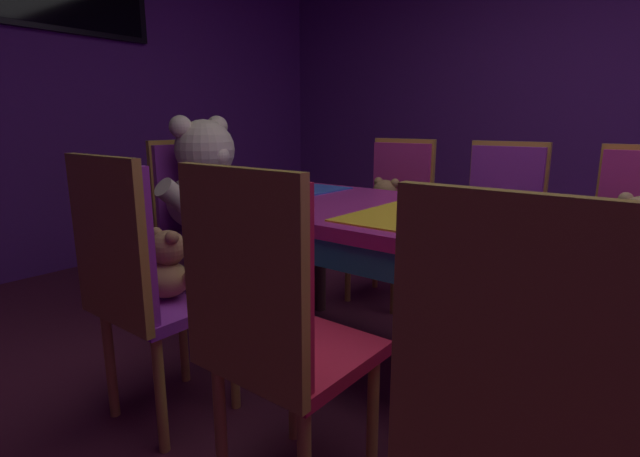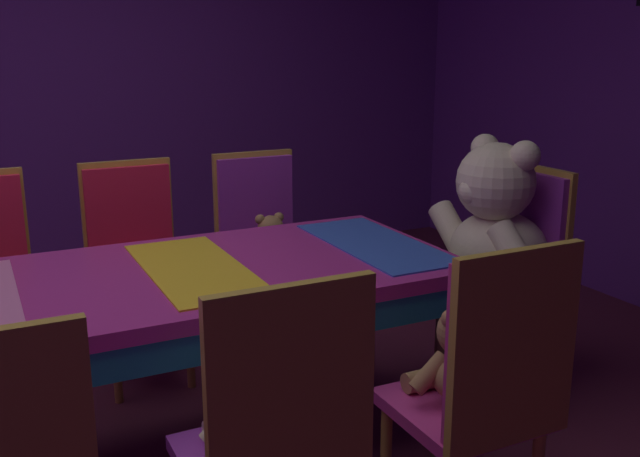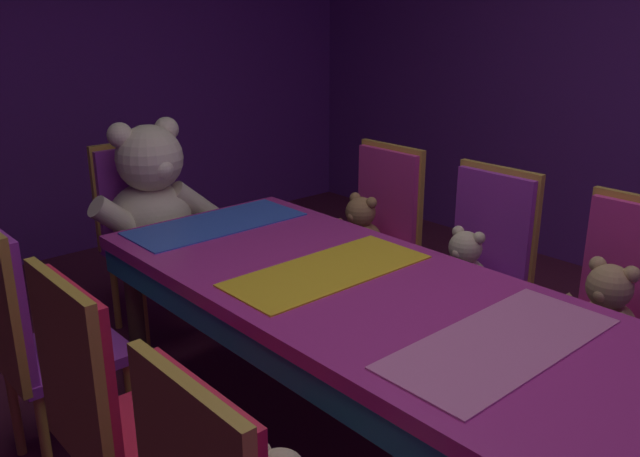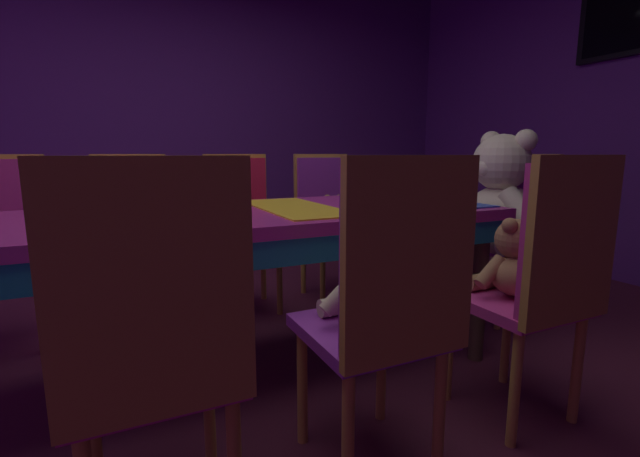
{
  "view_description": "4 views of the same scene",
  "coord_description": "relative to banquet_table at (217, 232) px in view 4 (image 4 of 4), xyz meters",
  "views": [
    {
      "loc": [
        -1.69,
        -0.49,
        1.09
      ],
      "look_at": [
        -0.16,
        0.72,
        0.65
      ],
      "focal_mm": 26.62,
      "sensor_mm": 36.0,
      "label": 1
    },
    {
      "loc": [
        2.29,
        -0.29,
        1.48
      ],
      "look_at": [
        0.01,
        0.84,
        0.83
      ],
      "focal_mm": 40.15,
      "sensor_mm": 36.0,
      "label": 2
    },
    {
      "loc": [
        -1.48,
        -1.26,
        1.64
      ],
      "look_at": [
        0.06,
        0.47,
        0.86
      ],
      "focal_mm": 37.23,
      "sensor_mm": 36.0,
      "label": 3
    },
    {
      "loc": [
        1.85,
        -0.39,
        0.99
      ],
      "look_at": [
        -0.0,
        0.49,
        0.63
      ],
      "focal_mm": 24.44,
      "sensor_mm": 36.0,
      "label": 4
    }
  ],
  "objects": [
    {
      "name": "ground_plane",
      "position": [
        0.0,
        -0.0,
        -0.65
      ],
      "size": [
        7.9,
        7.9,
        0.0
      ],
      "primitive_type": "plane",
      "color": "#591E33"
    },
    {
      "name": "wall_left",
      "position": [
        -2.6,
        -0.0,
        0.75
      ],
      "size": [
        0.12,
        6.4,
        2.8
      ],
      "primitive_type": "cube",
      "color": "#59267F",
      "rests_on": "ground_plane"
    },
    {
      "name": "banquet_table",
      "position": [
        0.0,
        0.0,
        0.0
      ],
      "size": [
        0.9,
        2.55,
        0.75
      ],
      "color": "#B22D8C",
      "rests_on": "ground_plane"
    },
    {
      "name": "chair_left_0",
      "position": [
        -0.88,
        -0.92,
        -0.06
      ],
      "size": [
        0.42,
        0.41,
        0.98
      ],
      "color": "#CC338C",
      "rests_on": "ground_plane"
    },
    {
      "name": "chair_left_1",
      "position": [
        -0.88,
        -0.3,
        -0.06
      ],
      "size": [
        0.42,
        0.41,
        0.98
      ],
      "color": "red",
      "rests_on": "ground_plane"
    },
    {
      "name": "teddy_left_1",
      "position": [
        -0.74,
        -0.3,
        -0.08
      ],
      "size": [
        0.22,
        0.28,
        0.26
      ],
      "color": "beige",
      "rests_on": "chair_left_1"
    },
    {
      "name": "chair_left_2",
      "position": [
        -0.88,
        0.33,
        -0.06
      ],
      "size": [
        0.42,
        0.41,
        0.98
      ],
      "color": "red",
      "rests_on": "ground_plane"
    },
    {
      "name": "chair_left_3",
      "position": [
        -0.88,
        0.95,
        -0.06
      ],
      "size": [
        0.42,
        0.41,
        0.98
      ],
      "color": "purple",
      "rests_on": "ground_plane"
    },
    {
      "name": "teddy_left_3",
      "position": [
        -0.74,
        0.95,
        -0.09
      ],
      "size": [
        0.21,
        0.27,
        0.26
      ],
      "color": "#9E7247",
      "rests_on": "chair_left_3"
    },
    {
      "name": "chair_right_1",
      "position": [
        0.86,
        -0.33,
        -0.06
      ],
      "size": [
        0.42,
        0.41,
        0.98
      ],
      "rotation": [
        0.0,
        0.0,
        3.14
      ],
      "color": "#CC338C",
      "rests_on": "ground_plane"
    },
    {
      "name": "teddy_right_1",
      "position": [
        0.72,
        -0.33,
        -0.06
      ],
      "size": [
        0.27,
        0.35,
        0.33
      ],
      "rotation": [
        0.0,
        0.0,
        3.14
      ],
      "color": "tan",
      "rests_on": "chair_right_1"
    },
    {
      "name": "chair_right_2",
      "position": [
        0.87,
        0.3,
        -0.06
      ],
      "size": [
        0.42,
        0.41,
        0.98
      ],
      "rotation": [
        0.0,
        0.0,
        3.14
      ],
      "color": "purple",
      "rests_on": "ground_plane"
    },
    {
      "name": "teddy_right_2",
      "position": [
        0.73,
        0.3,
        -0.07
      ],
      "size": [
        0.24,
        0.3,
        0.29
      ],
      "rotation": [
        0.0,
        0.0,
        3.14
      ],
      "color": "beige",
      "rests_on": "chair_right_2"
    },
    {
      "name": "chair_right_3",
      "position": [
        0.88,
        0.94,
        -0.06
      ],
      "size": [
        0.42,
        0.41,
        0.98
      ],
      "rotation": [
        0.0,
        0.0,
        3.14
      ],
      "color": "#CC338C",
      "rests_on": "ground_plane"
    },
    {
      "name": "teddy_right_3",
      "position": [
        0.74,
        0.94,
        -0.07
      ],
      "size": [
        0.25,
        0.32,
        0.3
      ],
      "rotation": [
        0.0,
        0.0,
        3.14
      ],
      "color": "#9E7247",
      "rests_on": "chair_right_3"
    },
    {
      "name": "throne_chair",
      "position": [
        0.0,
        1.82,
        -0.06
      ],
      "size": [
        0.41,
        0.42,
        0.98
      ],
      "rotation": [
        0.0,
        0.0,
        -1.57
      ],
      "color": "purple",
      "rests_on": "ground_plane"
    },
    {
      "name": "king_teddy_bear",
      "position": [
        0.0,
        1.65,
        0.09
      ],
      "size": [
        0.7,
        0.54,
        0.66
      ],
      "rotation": [
        0.0,
        0.0,
        -1.57
      ],
      "color": "beige",
      "rests_on": "throne_chair"
    }
  ]
}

